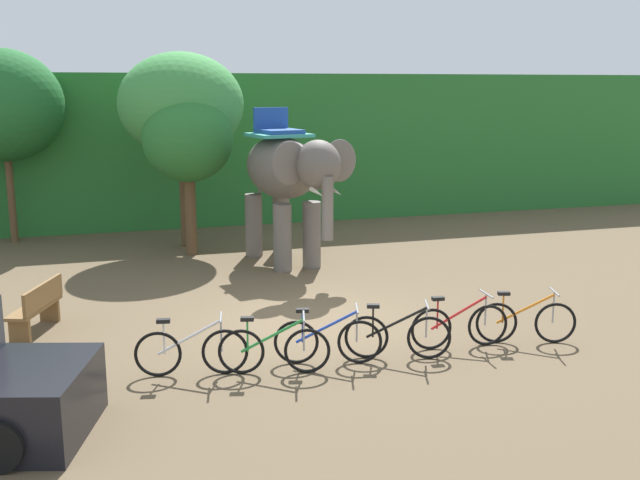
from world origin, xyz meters
name	(u,v)px	position (x,y,z in m)	size (l,w,h in m)	color
ground_plane	(309,320)	(0.00, 0.00, 0.00)	(80.00, 80.00, 0.00)	brown
foliage_hedge	(207,144)	(0.00, 12.80, 2.34)	(36.00, 6.00, 4.68)	#28702D
tree_far_left	(3,106)	(-5.98, 9.18, 3.78)	(3.20, 3.20, 5.30)	brown
tree_right	(181,105)	(-1.43, 7.25, 3.81)	(3.29, 3.29, 5.18)	brown
tree_left	(188,140)	(-1.41, 6.21, 2.95)	(2.29, 2.29, 4.06)	brown
elephant	(287,175)	(0.72, 4.44, 2.20)	(2.31, 4.24, 3.78)	#665E56
bike_white	(191,351)	(-2.45, -2.09, 0.39)	(1.69, 0.53, 0.92)	black
bike_green	(274,349)	(-1.24, -2.38, 0.39)	(1.67, 0.61, 0.92)	black
bike_blue	(328,340)	(-0.33, -2.22, 0.39)	(1.66, 0.64, 0.92)	black
bike_black	(397,336)	(0.80, -2.34, 0.39)	(1.64, 0.69, 0.92)	black
bike_red	(460,325)	(2.00, -2.16, 0.39)	(1.71, 0.52, 0.92)	black
bike_orange	(526,321)	(3.18, -2.28, 0.39)	(1.65, 0.66, 0.92)	black
wooden_bench	(38,306)	(-4.80, 0.73, 0.48)	(0.91, 1.55, 0.89)	brown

